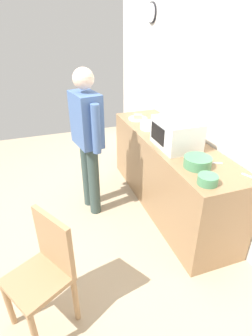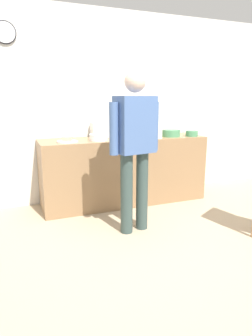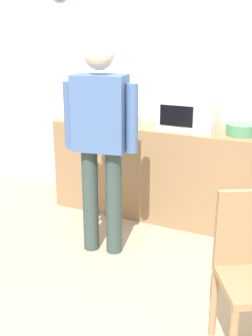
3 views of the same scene
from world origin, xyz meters
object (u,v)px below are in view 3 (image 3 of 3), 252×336
at_px(microwave, 190,113).
at_px(sandwich_plate, 93,118).
at_px(cereal_bowl, 241,130).
at_px(toaster, 151,109).
at_px(spoon_utensil, 244,130).
at_px(person_standing, 101,134).
at_px(salad_bowl, 128,120).

height_order(microwave, sandwich_plate, microwave).
xyz_separation_m(sandwich_plate, cereal_bowl, (1.46, 0.02, 0.03)).
relative_size(microwave, sandwich_plate, 1.94).
height_order(microwave, cereal_bowl, microwave).
distance_m(toaster, spoon_utensil, 0.97).
relative_size(cereal_bowl, person_standing, 0.15).
height_order(sandwich_plate, cereal_bowl, cereal_bowl).
distance_m(cereal_bowl, toaster, 1.00).
height_order(salad_bowl, spoon_utensil, salad_bowl).
relative_size(cereal_bowl, toaster, 1.18).
height_order(sandwich_plate, spoon_utensil, sandwich_plate).
relative_size(toaster, spoon_utensil, 1.29).
xyz_separation_m(spoon_utensil, person_standing, (-0.91, -1.02, 0.09)).
bearing_deg(person_standing, microwave, 63.22).
relative_size(salad_bowl, spoon_utensil, 1.37).
distance_m(salad_bowl, cereal_bowl, 1.07).
bearing_deg(cereal_bowl, salad_bowl, -178.95).
bearing_deg(cereal_bowl, toaster, 163.16).
relative_size(sandwich_plate, cereal_bowl, 1.00).
relative_size(microwave, cereal_bowl, 1.93).
xyz_separation_m(cereal_bowl, toaster, (-0.96, 0.29, 0.05)).
relative_size(toaster, person_standing, 0.13).
xyz_separation_m(sandwich_plate, spoon_utensil, (1.46, 0.20, -0.02)).
bearing_deg(salad_bowl, sandwich_plate, 179.69).
xyz_separation_m(salad_bowl, cereal_bowl, (1.07, 0.02, 0.01)).
bearing_deg(microwave, sandwich_plate, -177.32).
bearing_deg(toaster, person_standing, -87.64).
distance_m(cereal_bowl, spoon_utensil, 0.19).
distance_m(salad_bowl, toaster, 0.33).
xyz_separation_m(microwave, toaster, (-0.48, 0.26, -0.05)).
xyz_separation_m(salad_bowl, person_standing, (0.15, -0.82, 0.05)).
distance_m(microwave, salad_bowl, 0.60).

